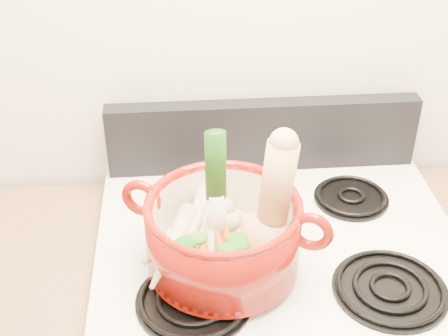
{
  "coord_description": "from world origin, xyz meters",
  "views": [
    {
      "loc": [
        -0.2,
        0.39,
        1.82
      ],
      "look_at": [
        -0.13,
        1.31,
        1.21
      ],
      "focal_mm": 50.0,
      "sensor_mm": 36.0,
      "label": 1
    }
  ],
  "objects": [
    {
      "name": "parsnip_1",
      "position": [
        -0.2,
        1.36,
        1.03
      ],
      "size": [
        0.21,
        0.17,
        0.07
      ],
      "primitive_type": "cone",
      "rotation": [
        1.66,
        0.0,
        -0.92
      ],
      "color": "beige",
      "rests_on": "dutch_oven"
    },
    {
      "name": "carrot_4",
      "position": [
        -0.13,
        1.26,
        1.04
      ],
      "size": [
        0.04,
        0.15,
        0.04
      ],
      "primitive_type": "cone",
      "rotation": [
        1.66,
        0.0,
        0.06
      ],
      "color": "#C15A09",
      "rests_on": "dutch_oven"
    },
    {
      "name": "cooktop",
      "position": [
        0.0,
        1.4,
        0.93
      ],
      "size": [
        0.78,
        0.67,
        0.03
      ],
      "primitive_type": "cube",
      "color": "white",
      "rests_on": "stove_body"
    },
    {
      "name": "leek",
      "position": [
        -0.14,
        1.36,
        1.13
      ],
      "size": [
        0.05,
        0.05,
        0.26
      ],
      "primitive_type": "cylinder",
      "rotation": [
        -0.03,
        0.0,
        0.1
      ],
      "color": "silver",
      "rests_on": "dutch_oven"
    },
    {
      "name": "carrot_3",
      "position": [
        -0.16,
        1.26,
        1.04
      ],
      "size": [
        0.13,
        0.12,
        0.04
      ],
      "primitive_type": "cone",
      "rotation": [
        1.66,
        0.0,
        -0.83
      ],
      "color": "#C65409",
      "rests_on": "dutch_oven"
    },
    {
      "name": "control_backsplash",
      "position": [
        0.0,
        1.7,
        1.04
      ],
      "size": [
        0.76,
        0.05,
        0.18
      ],
      "primitive_type": "cube",
      "color": "black",
      "rests_on": "cooktop"
    },
    {
      "name": "squash",
      "position": [
        -0.04,
        1.32,
        1.12
      ],
      "size": [
        0.15,
        0.13,
        0.26
      ],
      "primitive_type": null,
      "rotation": [
        0.0,
        0.08,
        -0.21
      ],
      "color": "#E2AB73",
      "rests_on": "dutch_oven"
    },
    {
      "name": "carrot_2",
      "position": [
        -0.12,
        1.31,
        1.03
      ],
      "size": [
        0.04,
        0.17,
        0.05
      ],
      "primitive_type": "cone",
      "rotation": [
        1.66,
        0.0,
        0.07
      ],
      "color": "#BE5409",
      "rests_on": "dutch_oven"
    },
    {
      "name": "parsnip_2",
      "position": [
        -0.15,
        1.36,
        1.03
      ],
      "size": [
        0.05,
        0.21,
        0.06
      ],
      "primitive_type": "cone",
      "rotation": [
        1.66,
        0.0,
        -0.03
      ],
      "color": "beige",
      "rests_on": "dutch_oven"
    },
    {
      "name": "carrot_0",
      "position": [
        -0.13,
        1.28,
        1.02
      ],
      "size": [
        0.06,
        0.17,
        0.05
      ],
      "primitive_type": "cone",
      "rotation": [
        1.66,
        0.0,
        0.2
      ],
      "color": "orange",
      "rests_on": "dutch_oven"
    },
    {
      "name": "pot_handle_right",
      "position": [
        0.03,
        1.26,
        1.09
      ],
      "size": [
        0.08,
        0.05,
        0.08
      ],
      "primitive_type": "torus",
      "rotation": [
        1.57,
        0.0,
        -0.39
      ],
      "color": "maroon",
      "rests_on": "dutch_oven"
    },
    {
      "name": "burner_back_right",
      "position": [
        0.19,
        1.54,
        0.96
      ],
      "size": [
        0.17,
        0.17,
        0.02
      ],
      "primitive_type": "cylinder",
      "color": "black",
      "rests_on": "cooktop"
    },
    {
      "name": "ginger",
      "position": [
        -0.12,
        1.4,
        1.02
      ],
      "size": [
        0.08,
        0.07,
        0.04
      ],
      "primitive_type": "ellipsoid",
      "rotation": [
        0.0,
        0.0,
        -0.23
      ],
      "color": "#D6B684",
      "rests_on": "dutch_oven"
    },
    {
      "name": "carrot_1",
      "position": [
        -0.17,
        1.3,
        1.02
      ],
      "size": [
        0.05,
        0.14,
        0.04
      ],
      "primitive_type": "cone",
      "rotation": [
        1.66,
        0.0,
        -0.18
      ],
      "color": "#BC3509",
      "rests_on": "dutch_oven"
    },
    {
      "name": "pot_handle_left",
      "position": [
        -0.28,
        1.39,
        1.09
      ],
      "size": [
        0.08,
        0.05,
        0.08
      ],
      "primitive_type": "torus",
      "rotation": [
        1.57,
        0.0,
        -0.39
      ],
      "color": "maroon",
      "rests_on": "dutch_oven"
    },
    {
      "name": "parsnip_4",
      "position": [
        -0.18,
        1.37,
        1.05
      ],
      "size": [
        0.11,
        0.24,
        0.07
      ],
      "primitive_type": "cone",
      "rotation": [
        1.66,
        0.0,
        -0.3
      ],
      "color": "beige",
      "rests_on": "dutch_oven"
    },
    {
      "name": "parsnip_3",
      "position": [
        -0.23,
        1.3,
        1.04
      ],
      "size": [
        0.12,
        0.2,
        0.06
      ],
      "primitive_type": "cone",
      "rotation": [
        1.66,
        0.0,
        -0.39
      ],
      "color": "beige",
      "rests_on": "dutch_oven"
    },
    {
      "name": "burner_front_left",
      "position": [
        -0.19,
        1.24,
        0.96
      ],
      "size": [
        0.22,
        0.22,
        0.02
      ],
      "primitive_type": "cylinder",
      "color": "black",
      "rests_on": "cooktop"
    },
    {
      "name": "dutch_oven",
      "position": [
        -0.13,
        1.33,
        1.04
      ],
      "size": [
        0.39,
        0.39,
        0.15
      ],
      "primitive_type": "cylinder",
      "rotation": [
        0.0,
        0.0,
        -0.39
      ],
      "color": "maroon",
      "rests_on": "burner_front_left"
    },
    {
      "name": "parsnip_0",
      "position": [
        -0.18,
        1.34,
        1.02
      ],
      "size": [
        0.15,
        0.2,
        0.06
      ],
      "primitive_type": "cone",
      "rotation": [
        1.66,
        0.0,
        -0.58
      ],
      "color": "beige",
      "rests_on": "dutch_oven"
    },
    {
      "name": "wall_back",
      "position": [
        0.0,
        1.75,
        1.3
      ],
      "size": [
        3.5,
        0.02,
        2.6
      ],
      "primitive_type": "cube",
      "color": "white",
      "rests_on": "floor"
    },
    {
      "name": "burner_back_left",
      "position": [
        -0.19,
        1.54,
        0.96
      ],
      "size": [
        0.17,
        0.17,
        0.02
      ],
      "primitive_type": "cylinder",
      "color": "black",
      "rests_on": "cooktop"
    },
    {
      "name": "burner_front_right",
      "position": [
        0.19,
        1.24,
        0.96
      ],
      "size": [
        0.22,
        0.22,
        0.02
      ],
      "primitive_type": "cylinder",
      "color": "black",
      "rests_on": "cooktop"
    }
  ]
}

